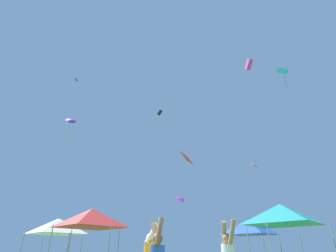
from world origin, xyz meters
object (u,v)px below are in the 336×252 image
kite_red_diamond (188,158)px  kite_purple_diamond (181,199)px  canopy_tent_white (58,226)px  kite_black_box (160,113)px  kite_cyan_box (282,72)px  kite_red_box (76,80)px  canopy_tent_blue (249,227)px  canopy_tent_teal (281,214)px  canopy_tent_red (91,218)px  kite_purple_delta (71,121)px  kite_magenta_box (249,64)px  kite_pink_delta (254,165)px

kite_red_diamond → kite_purple_diamond: bearing=89.0°
canopy_tent_white → kite_black_box: 24.36m
canopy_tent_white → kite_cyan_box: kite_cyan_box is taller
canopy_tent_white → kite_black_box: bearing=65.4°
kite_red_diamond → kite_cyan_box: (13.56, 5.98, 14.18)m
kite_red_box → kite_black_box: size_ratio=0.66×
canopy_tent_blue → kite_purple_diamond: 13.16m
canopy_tent_teal → canopy_tent_white: 14.69m
kite_red_diamond → kite_cyan_box: bearing=23.8°
canopy_tent_white → canopy_tent_red: size_ratio=0.93×
kite_red_box → kite_purple_delta: kite_red_box is taller
canopy_tent_white → canopy_tent_blue: (13.55, 0.02, -0.04)m
canopy_tent_teal → canopy_tent_red: 11.12m
kite_magenta_box → kite_red_diamond: bearing=-162.1°
kite_red_box → kite_red_diamond: (16.40, -14.00, -18.44)m
canopy_tent_red → kite_magenta_box: 22.87m
canopy_tent_teal → kite_red_box: size_ratio=6.30×
canopy_tent_white → kite_red_diamond: bearing=1.5°
kite_red_diamond → canopy_tent_blue: bearing=-3.2°
canopy_tent_teal → kite_cyan_box: size_ratio=1.25×
canopy_tent_blue → kite_red_diamond: size_ratio=3.11×
canopy_tent_blue → kite_red_box: bearing=145.3°
kite_magenta_box → kite_purple_diamond: size_ratio=0.96×
kite_magenta_box → kite_cyan_box: bearing=30.8°
canopy_tent_teal → kite_purple_diamond: 17.24m
canopy_tent_white → kite_purple_delta: (-5.95, 12.80, 15.20)m
kite_cyan_box → canopy_tent_blue: bearing=-146.5°
canopy_tent_white → kite_purple_delta: 20.74m
canopy_tent_white → kite_pink_delta: size_ratio=1.22×
canopy_tent_teal → kite_black_box: kite_black_box is taller
canopy_tent_blue → kite_magenta_box: 18.00m
kite_purple_diamond → kite_red_diamond: bearing=-91.0°
canopy_tent_red → canopy_tent_white: bearing=136.6°
canopy_tent_blue → kite_cyan_box: size_ratio=1.12×
kite_red_diamond → kite_magenta_box: size_ratio=0.88×
canopy_tent_red → canopy_tent_blue: canopy_tent_red is taller
canopy_tent_teal → kite_purple_diamond: kite_purple_diamond is taller
kite_magenta_box → kite_purple_diamond: (-7.45, 9.12, -13.26)m
canopy_tent_teal → kite_cyan_box: kite_cyan_box is taller
kite_magenta_box → kite_red_box: bearing=154.4°
kite_pink_delta → kite_cyan_box: 14.10m
canopy_tent_white → canopy_tent_red: (3.01, -2.85, 0.23)m
kite_purple_delta → kite_purple_diamond: 19.09m
canopy_tent_blue → kite_pink_delta: bearing=65.1°
canopy_tent_red → kite_purple_delta: size_ratio=1.20×
canopy_tent_blue → kite_black_box: size_ratio=3.73×
kite_black_box → kite_cyan_box: size_ratio=0.30×
canopy_tent_red → kite_red_diamond: kite_red_diamond is taller
canopy_tent_teal → kite_pink_delta: bearing=71.0°
canopy_tent_teal → kite_purple_delta: size_ratio=1.22×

